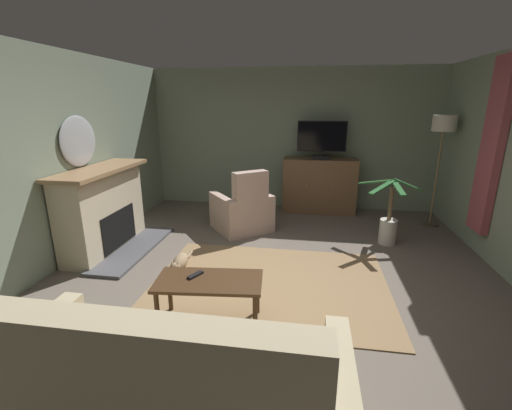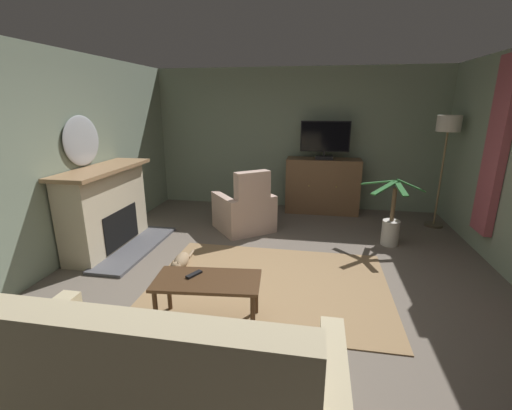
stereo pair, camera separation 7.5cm
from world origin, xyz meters
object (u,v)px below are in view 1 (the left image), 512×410
object	(u,v)px
fireplace	(105,211)
potted_plant_on_hearth_side	(388,224)
tv_cabinet	(319,187)
tv_remote	(195,275)
sofa_floral	(172,398)
floor_lamp	(443,135)
television	(322,139)
armchair_near_window	(243,211)
wall_mirror_oval	(78,141)
coffee_table	(209,285)
cat	(180,262)

from	to	relation	value
fireplace	potted_plant_on_hearth_side	world-z (taller)	fireplace
tv_cabinet	tv_remote	distance (m)	3.93
sofa_floral	floor_lamp	world-z (taller)	floor_lamp
television	armchair_near_window	size ratio (longest dim) A/B	0.78
potted_plant_on_hearth_side	tv_remote	bearing A→B (deg)	-134.17
wall_mirror_oval	floor_lamp	xyz separation A→B (m)	(5.16, 1.81, -0.01)
coffee_table	potted_plant_on_hearth_side	size ratio (longest dim) A/B	1.02
tv_remote	television	bearing A→B (deg)	-169.80
sofa_floral	cat	size ratio (longest dim) A/B	3.01
wall_mirror_oval	television	bearing A→B (deg)	34.42
television	coffee_table	xyz separation A→B (m)	(-1.07, -3.73, -0.99)
tv_remote	cat	distance (m)	1.20
fireplace	cat	distance (m)	1.41
armchair_near_window	cat	distance (m)	1.60
floor_lamp	armchair_near_window	bearing A→B (deg)	-166.43
potted_plant_on_hearth_side	floor_lamp	size ratio (longest dim) A/B	0.54
television	floor_lamp	bearing A→B (deg)	-12.80
tv_remote	potted_plant_on_hearth_side	xyz separation A→B (m)	(2.20, 2.26, -0.17)
armchair_near_window	potted_plant_on_hearth_side	bearing A→B (deg)	-5.86
tv_cabinet	coffee_table	bearing A→B (deg)	-105.75
coffee_table	sofa_floral	bearing A→B (deg)	-84.17
tv_cabinet	sofa_floral	world-z (taller)	sofa_floral
wall_mirror_oval	floor_lamp	world-z (taller)	wall_mirror_oval
tv_cabinet	sofa_floral	distance (m)	5.08
tv_remote	cat	size ratio (longest dim) A/B	0.24
wall_mirror_oval	coffee_table	distance (m)	2.89
tv_remote	fireplace	bearing A→B (deg)	-100.27
tv_cabinet	wall_mirror_oval	bearing A→B (deg)	-144.95
tv_cabinet	potted_plant_on_hearth_side	bearing A→B (deg)	-56.09
television	potted_plant_on_hearth_side	distance (m)	2.05
coffee_table	cat	world-z (taller)	coffee_table
wall_mirror_oval	coffee_table	xyz separation A→B (m)	(2.20, -1.49, -1.13)
fireplace	armchair_near_window	xyz separation A→B (m)	(1.78, 1.05, -0.24)
wall_mirror_oval	sofa_floral	distance (m)	3.75
wall_mirror_oval	potted_plant_on_hearth_side	world-z (taller)	wall_mirror_oval
television	tv_remote	size ratio (longest dim) A/B	5.21
television	coffee_table	bearing A→B (deg)	-105.96
television	sofa_floral	world-z (taller)	television
tv_cabinet	television	world-z (taller)	television
wall_mirror_oval	potted_plant_on_hearth_side	size ratio (longest dim) A/B	0.74
fireplace	coffee_table	xyz separation A→B (m)	(1.95, -1.49, -0.16)
fireplace	floor_lamp	xyz separation A→B (m)	(4.92, 1.81, 0.96)
fireplace	tv_cabinet	bearing A→B (deg)	37.21
coffee_table	potted_plant_on_hearth_side	xyz separation A→B (m)	(2.06, 2.31, -0.10)
tv_cabinet	television	size ratio (longest dim) A/B	1.54
tv_cabinet	armchair_near_window	bearing A→B (deg)	-134.99
armchair_near_window	potted_plant_on_hearth_side	size ratio (longest dim) A/B	1.14
fireplace	coffee_table	world-z (taller)	fireplace
wall_mirror_oval	armchair_near_window	xyz separation A→B (m)	(2.02, 1.05, -1.21)
tv_cabinet	cat	world-z (taller)	tv_cabinet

